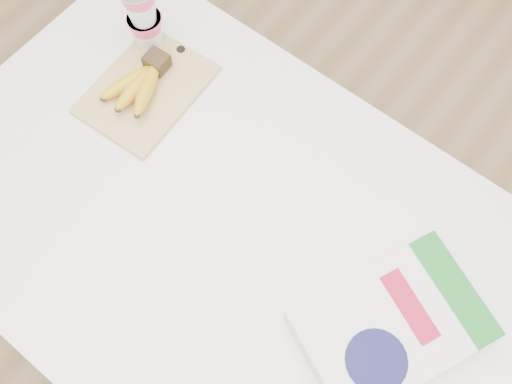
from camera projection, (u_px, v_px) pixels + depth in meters
room at (199, 117)px, 0.76m from camera, size 4.00×4.00×4.00m
table at (228, 281)px, 1.57m from camera, size 1.25×0.84×0.94m
cutting_board at (147, 90)px, 1.25m from camera, size 0.22×0.29×0.01m
bananas at (140, 82)px, 1.23m from camera, size 0.13×0.17×0.06m
yogurt_stack at (143, 16)px, 1.20m from camera, size 0.08×0.08×0.18m
cereal_box at (390, 326)px, 1.02m from camera, size 0.33×0.38×0.07m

